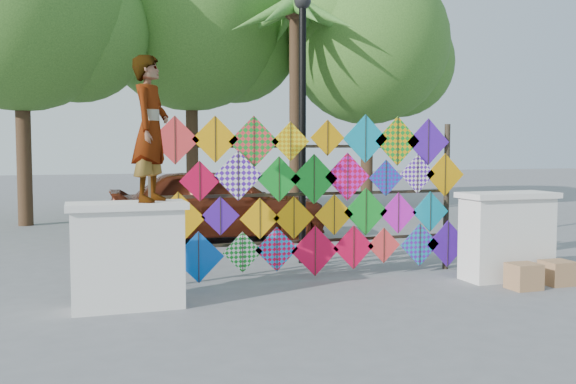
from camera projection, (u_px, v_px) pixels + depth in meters
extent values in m
plane|color=slate|center=(330.00, 289.00, 8.76)|extent=(80.00, 80.00, 0.00)
cube|color=white|center=(128.00, 259.00, 7.69)|extent=(1.30, 0.55, 1.20)
cube|color=white|center=(127.00, 206.00, 7.65)|extent=(1.40, 0.65, 0.08)
cube|color=white|center=(507.00, 239.00, 9.37)|extent=(1.30, 0.55, 1.20)
cube|color=white|center=(508.00, 195.00, 9.33)|extent=(1.40, 0.65, 0.08)
cylinder|color=black|center=(152.00, 205.00, 8.72)|extent=(0.09, 0.09, 2.30)
cylinder|color=black|center=(446.00, 197.00, 10.16)|extent=(0.09, 0.09, 2.30)
cube|color=black|center=(310.00, 241.00, 9.48)|extent=(4.60, 0.04, 0.04)
cube|color=black|center=(310.00, 194.00, 9.43)|extent=(4.60, 0.04, 0.04)
cube|color=black|center=(310.00, 146.00, 9.38)|extent=(4.60, 0.04, 0.04)
cube|color=#F33436|center=(175.00, 140.00, 8.70)|extent=(0.67, 0.01, 0.67)
cube|color=black|center=(175.00, 140.00, 8.69)|extent=(0.01, 0.01, 0.66)
cube|color=#F7A40A|center=(215.00, 139.00, 8.88)|extent=(0.66, 0.01, 0.66)
cube|color=black|center=(215.00, 139.00, 8.87)|extent=(0.01, 0.01, 0.64)
cube|color=#F33436|center=(254.00, 142.00, 9.05)|extent=(0.74, 0.01, 0.74)
cube|color=black|center=(254.00, 142.00, 9.04)|extent=(0.01, 0.01, 0.72)
cube|color=yellow|center=(290.00, 142.00, 9.22)|extent=(0.57, 0.01, 0.57)
cube|color=black|center=(291.00, 141.00, 9.21)|extent=(0.01, 0.01, 0.56)
cube|color=orange|center=(327.00, 138.00, 9.40)|extent=(0.53, 0.01, 0.53)
cube|color=black|center=(328.00, 138.00, 9.38)|extent=(0.01, 0.01, 0.52)
cube|color=#0A92AE|center=(365.00, 139.00, 9.59)|extent=(0.72, 0.01, 0.72)
cube|color=black|center=(366.00, 139.00, 9.57)|extent=(0.01, 0.01, 0.71)
cube|color=#118F22|center=(397.00, 141.00, 9.75)|extent=(0.75, 0.01, 0.75)
cube|color=black|center=(398.00, 141.00, 9.74)|extent=(0.01, 0.01, 0.74)
cube|color=#4D17AF|center=(428.00, 142.00, 9.92)|extent=(0.73, 0.01, 0.73)
cube|color=black|center=(429.00, 142.00, 9.91)|extent=(0.01, 0.01, 0.72)
cube|color=red|center=(200.00, 181.00, 8.81)|extent=(0.56, 0.01, 0.56)
cube|color=black|center=(200.00, 181.00, 8.80)|extent=(0.01, 0.01, 0.55)
cube|color=#4D17AF|center=(238.00, 176.00, 8.97)|extent=(0.70, 0.01, 0.70)
cube|color=black|center=(238.00, 176.00, 8.96)|extent=(0.01, 0.01, 0.69)
cube|color=#118F22|center=(279.00, 179.00, 9.16)|extent=(0.65, 0.01, 0.65)
cube|color=black|center=(279.00, 179.00, 9.15)|extent=(0.01, 0.01, 0.64)
cube|color=#118F22|center=(314.00, 179.00, 9.33)|extent=(0.73, 0.01, 0.73)
cube|color=black|center=(314.00, 179.00, 9.32)|extent=(0.01, 0.01, 0.72)
cube|color=#E115CD|center=(347.00, 177.00, 9.49)|extent=(0.72, 0.01, 0.72)
cube|color=black|center=(348.00, 177.00, 9.48)|extent=(0.01, 0.01, 0.70)
cube|color=#4D17AF|center=(386.00, 178.00, 9.69)|extent=(0.56, 0.01, 0.56)
cube|color=black|center=(386.00, 178.00, 9.68)|extent=(0.01, 0.01, 0.55)
cube|color=#4D17AF|center=(417.00, 174.00, 9.85)|extent=(0.60, 0.01, 0.60)
cube|color=black|center=(418.00, 174.00, 9.84)|extent=(0.01, 0.01, 0.59)
cube|color=orange|center=(445.00, 175.00, 10.01)|extent=(0.67, 0.01, 0.67)
cube|color=black|center=(445.00, 175.00, 9.99)|extent=(0.01, 0.01, 0.66)
cube|color=#F7A40A|center=(178.00, 219.00, 8.71)|extent=(0.74, 0.01, 0.74)
cube|color=black|center=(178.00, 219.00, 8.70)|extent=(0.01, 0.01, 0.73)
cube|color=#4D17AF|center=(220.00, 216.00, 8.89)|extent=(0.54, 0.01, 0.54)
cube|color=black|center=(221.00, 216.00, 8.88)|extent=(0.01, 0.01, 0.53)
cube|color=#F7A40A|center=(260.00, 219.00, 9.07)|extent=(0.59, 0.01, 0.59)
cube|color=black|center=(260.00, 219.00, 9.06)|extent=(0.01, 0.01, 0.57)
cube|color=orange|center=(294.00, 218.00, 9.23)|extent=(0.62, 0.01, 0.62)
cube|color=black|center=(294.00, 218.00, 9.22)|extent=(0.01, 0.01, 0.61)
cube|color=#F7A40A|center=(334.00, 215.00, 9.42)|extent=(0.60, 0.01, 0.60)
cube|color=black|center=(335.00, 215.00, 9.41)|extent=(0.01, 0.01, 0.59)
cube|color=#118F22|center=(366.00, 212.00, 9.58)|extent=(0.71, 0.01, 0.71)
cube|color=black|center=(366.00, 212.00, 9.57)|extent=(0.01, 0.01, 0.70)
cube|color=#E115CD|center=(398.00, 213.00, 9.75)|extent=(0.62, 0.01, 0.62)
cube|color=black|center=(399.00, 213.00, 9.74)|extent=(0.01, 0.01, 0.61)
cube|color=#0A92AE|center=(430.00, 212.00, 9.92)|extent=(0.63, 0.01, 0.63)
cube|color=black|center=(431.00, 212.00, 9.91)|extent=(0.01, 0.01, 0.62)
cube|color=blue|center=(199.00, 257.00, 8.79)|extent=(0.72, 0.01, 0.72)
cube|color=black|center=(199.00, 257.00, 8.78)|extent=(0.01, 0.01, 0.70)
cube|color=white|center=(243.00, 252.00, 8.98)|extent=(0.58, 0.01, 0.58)
cube|color=black|center=(243.00, 252.00, 8.97)|extent=(0.01, 0.01, 0.57)
cube|color=#0B90FE|center=(277.00, 249.00, 9.14)|extent=(0.65, 0.01, 0.65)
cube|color=black|center=(277.00, 249.00, 9.13)|extent=(0.01, 0.01, 0.63)
cube|color=red|center=(315.00, 251.00, 9.32)|extent=(0.74, 0.01, 0.74)
cube|color=black|center=(315.00, 251.00, 9.31)|extent=(0.01, 0.01, 0.73)
cube|color=red|center=(354.00, 247.00, 9.51)|extent=(0.66, 0.01, 0.66)
cube|color=black|center=(354.00, 247.00, 9.50)|extent=(0.01, 0.01, 0.64)
cube|color=#F33436|center=(384.00, 245.00, 9.67)|extent=(0.54, 0.01, 0.54)
cube|color=black|center=(384.00, 245.00, 9.65)|extent=(0.01, 0.01, 0.53)
cube|color=#4D17AF|center=(420.00, 245.00, 9.86)|extent=(0.66, 0.01, 0.66)
cube|color=black|center=(420.00, 245.00, 9.85)|extent=(0.01, 0.01, 0.65)
cube|color=#4D17AF|center=(448.00, 244.00, 10.01)|extent=(0.73, 0.01, 0.73)
cube|color=black|center=(448.00, 244.00, 10.00)|extent=(0.01, 0.01, 0.72)
cylinder|color=#4B3020|center=(24.00, 148.00, 15.76)|extent=(0.36, 0.36, 3.85)
sphere|color=#2D581B|center=(20.00, 4.00, 15.52)|extent=(5.20, 5.20, 5.20)
sphere|color=#2D581B|center=(77.00, 31.00, 16.24)|extent=(3.64, 3.64, 3.64)
cylinder|color=#4B3020|center=(192.00, 143.00, 19.04)|extent=(0.36, 0.36, 4.12)
sphere|color=#2D581B|center=(191.00, 15.00, 18.78)|extent=(5.60, 5.60, 5.60)
sphere|color=#2D581B|center=(235.00, 39.00, 19.54)|extent=(3.92, 3.92, 3.92)
cylinder|color=#4B3020|center=(367.00, 152.00, 19.20)|extent=(0.36, 0.36, 3.58)
sphere|color=#2D581B|center=(368.00, 43.00, 18.97)|extent=(4.80, 4.80, 4.80)
sphere|color=#2D581B|center=(399.00, 62.00, 19.66)|extent=(3.36, 3.36, 3.36)
sphere|color=#2D581B|center=(341.00, 23.00, 18.45)|extent=(3.12, 3.12, 3.12)
cylinder|color=#4B3020|center=(295.00, 116.00, 16.84)|extent=(0.28, 0.28, 5.50)
sphere|color=#4B3020|center=(295.00, 10.00, 16.65)|extent=(0.60, 0.60, 0.60)
cone|color=#346622|center=(327.00, 22.00, 16.94)|extent=(1.82, 0.44, 1.16)
cone|color=#346622|center=(309.00, 25.00, 17.46)|extent=(1.60, 1.60, 1.16)
cone|color=#346622|center=(284.00, 26.00, 17.52)|extent=(0.44, 1.82, 1.16)
cone|color=#346622|center=(264.00, 23.00, 17.07)|extent=(1.60, 1.60, 1.16)
cone|color=#346622|center=(261.00, 17.00, 16.38)|extent=(1.82, 0.44, 1.16)
cone|color=#346622|center=(279.00, 13.00, 15.86)|extent=(1.60, 1.60, 1.16)
cone|color=#346622|center=(306.00, 13.00, 15.81)|extent=(0.44, 1.82, 1.16)
cone|color=#346622|center=(326.00, 16.00, 16.26)|extent=(1.60, 1.60, 1.16)
imported|color=#99999E|center=(151.00, 129.00, 7.67)|extent=(0.67, 0.76, 1.75)
imported|color=#4C1A0D|center=(218.00, 203.00, 13.37)|extent=(4.60, 2.09, 1.53)
cylinder|color=black|center=(302.00, 137.00, 10.60)|extent=(0.12, 0.12, 4.20)
sphere|color=black|center=(303.00, 1.00, 10.45)|extent=(0.28, 0.28, 0.28)
cube|color=#9B6E4B|center=(524.00, 276.00, 8.74)|extent=(0.40, 0.35, 0.35)
cube|color=#9B6E4B|center=(557.00, 273.00, 9.03)|extent=(0.40, 0.37, 0.34)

